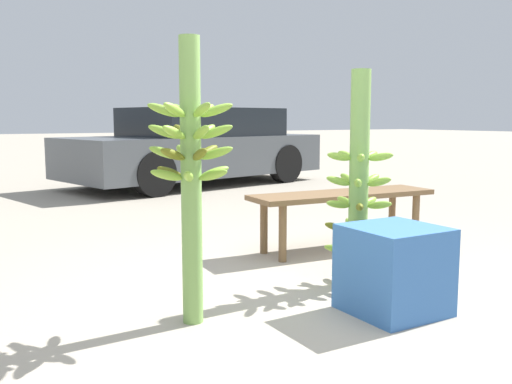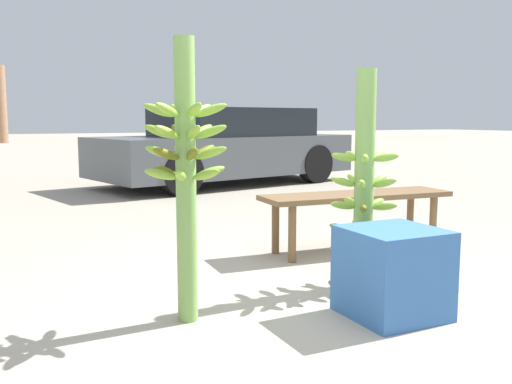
% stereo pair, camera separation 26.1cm
% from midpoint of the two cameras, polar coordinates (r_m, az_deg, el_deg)
% --- Properties ---
extents(ground_plane, '(80.00, 80.00, 0.00)m').
position_cam_midpoint_polar(ground_plane, '(3.13, 7.10, -12.43)').
color(ground_plane, '#A89E8C').
extents(banana_stalk_left, '(0.44, 0.44, 1.46)m').
position_cam_midpoint_polar(banana_stalk_left, '(2.91, -4.50, 2.31)').
color(banana_stalk_left, '#7AA851').
rests_on(banana_stalk_left, ground_plane).
extents(banana_stalk_center, '(0.43, 0.43, 1.36)m').
position_cam_midpoint_polar(banana_stalk_center, '(3.64, 12.78, 0.48)').
color(banana_stalk_center, '#7AA851').
rests_on(banana_stalk_center, ground_plane).
extents(market_bench, '(1.59, 0.51, 0.47)m').
position_cam_midpoint_polar(market_bench, '(4.63, 11.63, -0.91)').
color(market_bench, brown).
rests_on(market_bench, ground_plane).
extents(parked_car, '(4.43, 2.63, 1.22)m').
position_cam_midpoint_polar(parked_car, '(9.23, -2.20, 4.53)').
color(parked_car, '#4C5156').
rests_on(parked_car, ground_plane).
extents(produce_crate, '(0.48, 0.48, 0.48)m').
position_cam_midpoint_polar(produce_crate, '(3.19, 15.81, -7.77)').
color(produce_crate, '#386BB2').
rests_on(produce_crate, ground_plane).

